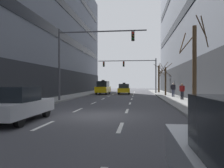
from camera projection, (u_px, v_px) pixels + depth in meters
The scene contains 28 objects.
ground_plane at pixel (96, 115), 11.56m from camera, with size 120.00×120.00×0.00m, color #424247.
sidewalk_right at pixel (215, 116), 10.82m from camera, with size 2.80×80.00×0.14m, color gray.
lane_stripe_l1_s3 at pixel (44, 125), 8.77m from camera, with size 0.16×2.00×0.01m, color silver.
lane_stripe_l1_s4 at pixel (78, 110), 13.73m from camera, with size 0.16×2.00×0.01m, color silver.
lane_stripe_l1_s5 at pixel (94, 103), 18.69m from camera, with size 0.16×2.00×0.01m, color silver.
lane_stripe_l1_s6 at pixel (103, 99), 23.66m from camera, with size 0.16×2.00×0.01m, color silver.
lane_stripe_l1_s7 at pixel (109, 96), 28.62m from camera, with size 0.16×2.00×0.01m, color silver.
lane_stripe_l1_s8 at pixel (113, 94), 33.58m from camera, with size 0.16×2.00×0.01m, color silver.
lane_stripe_l1_s9 at pixel (117, 93), 38.55m from camera, with size 0.16×2.00×0.01m, color silver.
lane_stripe_l1_s10 at pixel (119, 92), 43.51m from camera, with size 0.16×2.00×0.01m, color silver.
lane_stripe_l2_s3 at pixel (120, 127), 8.39m from camera, with size 0.16×2.00×0.01m, color silver.
lane_stripe_l2_s4 at pixel (127, 111), 13.35m from camera, with size 0.16×2.00×0.01m, color silver.
lane_stripe_l2_s5 at pixel (130, 103), 18.31m from camera, with size 0.16×2.00×0.01m, color silver.
lane_stripe_l2_s6 at pixel (132, 99), 23.28m from camera, with size 0.16×2.00×0.01m, color silver.
lane_stripe_l2_s7 at pixel (133, 96), 28.24m from camera, with size 0.16×2.00×0.01m, color silver.
lane_stripe_l2_s8 at pixel (134, 94), 33.20m from camera, with size 0.16×2.00×0.01m, color silver.
lane_stripe_l2_s9 at pixel (134, 93), 38.17m from camera, with size 0.16×2.00×0.01m, color silver.
lane_stripe_l2_s10 at pixel (135, 92), 43.13m from camera, with size 0.16×2.00×0.01m, color silver.
taxi_driving_0 at pixel (124, 89), 34.05m from camera, with size 1.90×4.36×1.79m.
taxi_driving_1 at pixel (103, 88), 33.38m from camera, with size 1.91×4.30×2.23m.
car_driving_2 at pixel (18, 104), 9.64m from camera, with size 1.84×4.22×1.57m.
traffic_signal_0 at pixel (84, 50), 19.91m from camera, with size 8.23×0.34×6.68m.
traffic_signal_1 at pixel (134, 68), 35.01m from camera, with size 9.56×0.35×5.61m.
street_tree_0 at pixel (159, 78), 37.16m from camera, with size 2.11×1.68×5.03m.
street_tree_1 at pixel (194, 64), 13.72m from camera, with size 1.94×1.94×5.74m.
street_tree_2 at pixel (165, 79), 28.23m from camera, with size 1.81×1.81×4.48m.
pedestrian_0 at pixel (173, 89), 25.12m from camera, with size 0.53×0.21×1.60m.
pedestrian_1 at pixel (182, 90), 20.89m from camera, with size 0.45×0.36×1.54m.
Camera 1 is at (2.26, -11.36, 1.73)m, focal length 34.43 mm.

